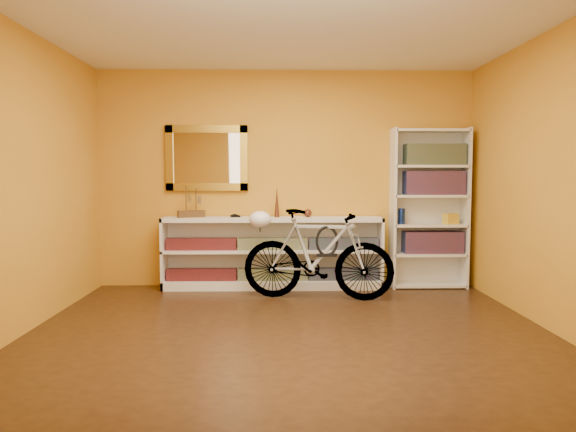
{
  "coord_description": "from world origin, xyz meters",
  "views": [
    {
      "loc": [
        -0.1,
        -4.36,
        1.34
      ],
      "look_at": [
        0.0,
        0.7,
        0.95
      ],
      "focal_mm": 32.69,
      "sensor_mm": 36.0,
      "label": 1
    }
  ],
  "objects_px": {
    "bicycle": "(318,254)",
    "helmet": "(260,219)",
    "bookcase": "(429,208)",
    "console_unit": "(273,253)"
  },
  "relations": [
    {
      "from": "bicycle",
      "to": "helmet",
      "type": "bearing_deg",
      "value": 90.0
    },
    {
      "from": "bookcase",
      "to": "helmet",
      "type": "bearing_deg",
      "value": -166.35
    },
    {
      "from": "helmet",
      "to": "bookcase",
      "type": "bearing_deg",
      "value": 13.65
    },
    {
      "from": "bookcase",
      "to": "bicycle",
      "type": "xyz_separation_m",
      "value": [
        -1.37,
        -0.6,
        -0.46
      ]
    },
    {
      "from": "helmet",
      "to": "bicycle",
      "type": "bearing_deg",
      "value": -10.08
    },
    {
      "from": "bookcase",
      "to": "bicycle",
      "type": "distance_m",
      "value": 1.57
    },
    {
      "from": "console_unit",
      "to": "bicycle",
      "type": "height_order",
      "value": "bicycle"
    },
    {
      "from": "console_unit",
      "to": "bicycle",
      "type": "distance_m",
      "value": 0.76
    },
    {
      "from": "helmet",
      "to": "console_unit",
      "type": "bearing_deg",
      "value": 73.86
    },
    {
      "from": "bookcase",
      "to": "bicycle",
      "type": "height_order",
      "value": "bookcase"
    }
  ]
}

